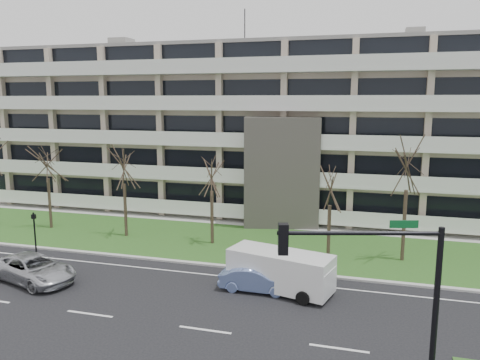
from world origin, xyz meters
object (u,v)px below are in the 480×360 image
(silver_pickup, at_px, (33,269))
(pedestrian_signal, at_px, (34,227))
(traffic_signal, at_px, (383,286))
(blue_sedan, at_px, (257,279))
(white_van, at_px, (281,268))

(silver_pickup, xyz_separation_m, pedestrian_signal, (-3.47, 4.48, 1.02))
(silver_pickup, bearing_deg, traffic_signal, -90.77)
(blue_sedan, height_order, traffic_signal, traffic_signal)
(blue_sedan, relative_size, pedestrian_signal, 1.47)
(blue_sedan, distance_m, pedestrian_signal, 16.42)
(pedestrian_signal, bearing_deg, silver_pickup, -56.78)
(blue_sedan, bearing_deg, pedestrian_signal, 81.69)
(silver_pickup, relative_size, pedestrian_signal, 1.96)
(traffic_signal, distance_m, pedestrian_signal, 24.88)
(pedestrian_signal, bearing_deg, white_van, -11.07)
(silver_pickup, relative_size, white_van, 0.91)
(silver_pickup, distance_m, blue_sedan, 12.93)
(silver_pickup, distance_m, traffic_signal, 20.21)
(blue_sedan, bearing_deg, traffic_signal, -142.21)
(silver_pickup, height_order, blue_sedan, silver_pickup)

